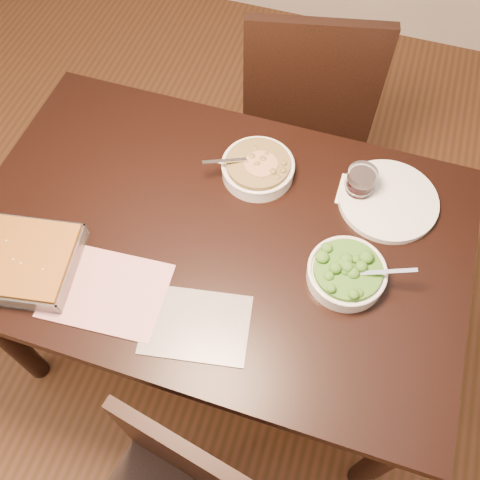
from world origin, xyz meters
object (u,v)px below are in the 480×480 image
Objects in this scene: baking_dish at (13,260)px; chair_far at (307,99)px; broccoli_bowl at (347,273)px; stew_bowl at (258,168)px; table at (218,249)px; wine_tumbler at (360,182)px; dinner_plate at (388,200)px.

chair_far is at bearing 51.80° from baking_dish.
broccoli_bowl is at bearing 5.74° from baking_dish.
stew_bowl reaches higher than broccoli_bowl.
table is 0.27m from stew_bowl.
stew_bowl is 0.30m from wine_tumbler.
stew_bowl is 0.39m from dinner_plate.
stew_bowl is 2.31× the size of wine_tumbler.
table is 0.79m from chair_far.
table is 0.45m from wine_tumbler.
baking_dish is at bearing 49.13° from chair_far.
wine_tumbler is (0.35, 0.25, 0.15)m from table.
wine_tumbler reaches higher than broccoli_bowl.
chair_far is (-0.26, 0.52, -0.25)m from wine_tumbler.
stew_bowl is at bearing 77.63° from table.
broccoli_bowl is 0.82× the size of dinner_plate.
chair_far is (-0.35, 0.53, -0.21)m from dinner_plate.
chair_far reaches higher than table.
dinner_plate is 0.67m from chair_far.
chair_far is (0.04, 0.55, -0.23)m from stew_bowl.
baking_dish is 1.30× the size of dinner_plate.
baking_dish reaches higher than dinner_plate.
wine_tumbler is at bearing 35.96° from table.
baking_dish is 0.38× the size of chair_far.
broccoli_bowl is at bearing -39.03° from stew_bowl.
dinner_plate is at bearing 76.67° from broccoli_bowl.
chair_far reaches higher than wine_tumbler.
chair_far reaches higher than dinner_plate.
stew_bowl is (0.05, 0.23, 0.13)m from table.
dinner_plate is 0.29× the size of chair_far.
table is at bearing -102.37° from stew_bowl.
broccoli_bowl is 0.63× the size of baking_dish.
dinner_plate is at bearing 111.13° from chair_far.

